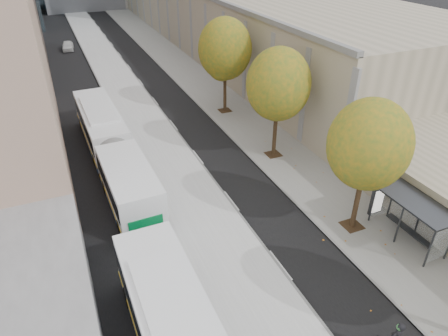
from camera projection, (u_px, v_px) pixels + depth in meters
bus_platform at (135, 108)px, 37.32m from camera, size 4.25×150.00×0.15m
sidewalk at (214, 96)px, 40.06m from camera, size 4.75×150.00×0.08m
building_tan at (211, 3)px, 64.61m from camera, size 18.00×92.00×8.00m
bus_shelter at (417, 207)px, 20.63m from camera, size 1.90×4.40×2.53m
tree_c at (369, 145)px, 19.93m from camera, size 4.20×4.20×7.28m
tree_d at (278, 85)px, 26.87m from camera, size 4.40×4.40×7.60m
tree_e at (225, 49)px, 33.82m from camera, size 4.60×4.60×7.92m
bus_far at (111, 147)px, 27.42m from camera, size 3.00×17.45×2.90m
distant_car at (68, 46)px, 54.60m from camera, size 1.76×3.63×1.19m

